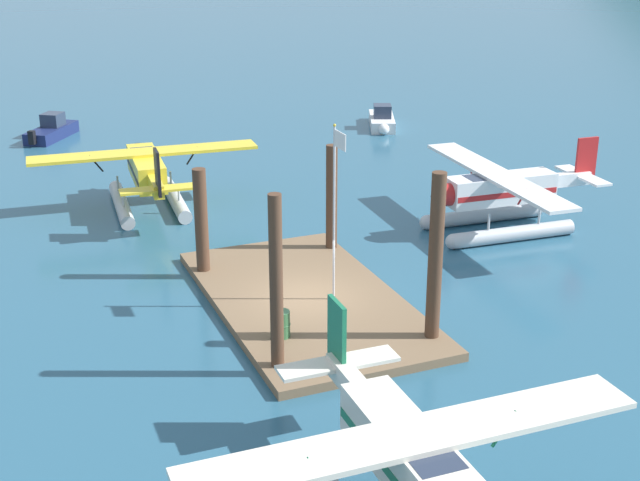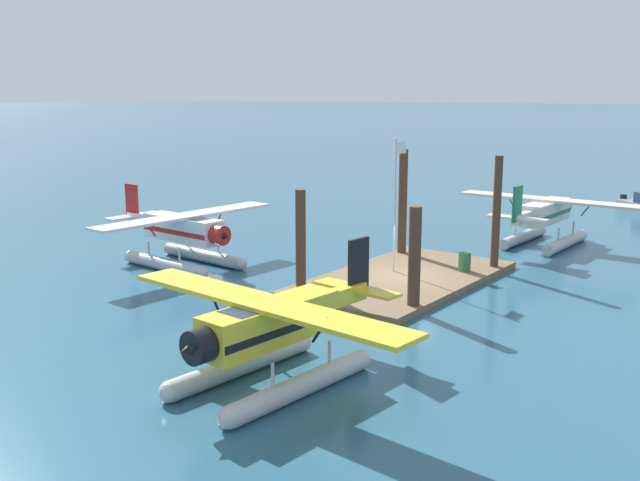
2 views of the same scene
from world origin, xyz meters
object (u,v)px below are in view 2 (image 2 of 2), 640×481
(seaplane_white_bow_left, at_px, (184,236))
(seaplane_yellow_port_aft, at_px, (270,335))
(fuel_drum, at_px, (465,262))
(seaplane_cream_stbd_aft, at_px, (545,218))
(flagpole, at_px, (396,190))

(seaplane_white_bow_left, height_order, seaplane_yellow_port_aft, same)
(fuel_drum, height_order, seaplane_yellow_port_aft, seaplane_yellow_port_aft)
(seaplane_cream_stbd_aft, bearing_deg, seaplane_white_bow_left, 141.37)
(flagpole, distance_m, fuel_drum, 4.75)
(fuel_drum, distance_m, seaplane_yellow_port_aft, 15.38)
(seaplane_white_bow_left, bearing_deg, seaplane_cream_stbd_aft, -38.63)
(seaplane_white_bow_left, height_order, seaplane_cream_stbd_aft, same)
(seaplane_white_bow_left, relative_size, seaplane_yellow_port_aft, 1.00)
(seaplane_cream_stbd_aft, bearing_deg, seaplane_yellow_port_aft, -178.67)
(flagpole, bearing_deg, seaplane_white_bow_left, 115.24)
(flagpole, relative_size, seaplane_yellow_port_aft, 0.60)
(flagpole, xyz_separation_m, seaplane_white_bow_left, (-4.52, 9.58, -2.60))
(seaplane_cream_stbd_aft, bearing_deg, flagpole, 164.62)
(seaplane_yellow_port_aft, relative_size, seaplane_cream_stbd_aft, 1.01)
(flagpole, relative_size, seaplane_cream_stbd_aft, 0.60)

